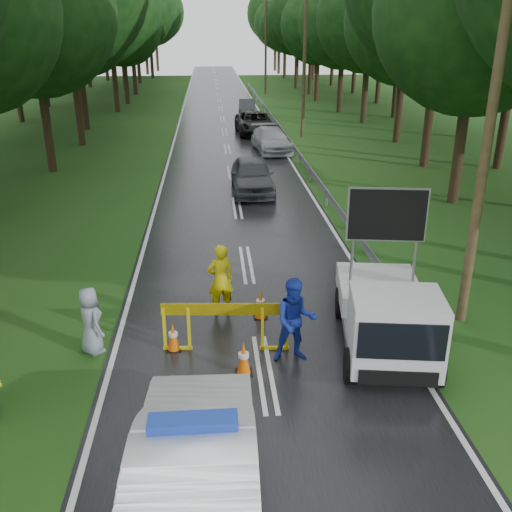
{
  "coord_description": "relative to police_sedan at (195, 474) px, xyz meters",
  "views": [
    {
      "loc": [
        -1.03,
        -10.39,
        6.94
      ],
      "look_at": [
        0.09,
        3.51,
        1.3
      ],
      "focal_mm": 40.0,
      "sensor_mm": 36.0,
      "label": 1
    }
  ],
  "objects": [
    {
      "name": "queue_car_fourth",
      "position": [
        3.55,
        42.22,
        -0.21
      ],
      "size": [
        1.65,
        3.97,
        1.28
      ],
      "primitive_type": "imported",
      "rotation": [
        0.0,
        0.0,
        -0.08
      ],
      "color": "#3B3E43",
      "rests_on": "ground"
    },
    {
      "name": "cone_center",
      "position": [
        0.93,
        3.81,
        -0.48
      ],
      "size": [
        0.37,
        0.37,
        0.77
      ],
      "color": "black",
      "rests_on": "ground"
    },
    {
      "name": "guardrail",
      "position": [
        5.09,
        33.48,
        -0.3
      ],
      "size": [
        0.12,
        60.06,
        0.7
      ],
      "color": "gray",
      "rests_on": "ground"
    },
    {
      "name": "bystander_right",
      "position": [
        -2.44,
        4.99,
        -0.05
      ],
      "size": [
        0.87,
        0.93,
        1.59
      ],
      "primitive_type": "imported",
      "rotation": [
        0.0,
        0.0,
        2.2
      ],
      "color": "gray",
      "rests_on": "ground"
    },
    {
      "name": "queue_car_first",
      "position": [
        2.19,
        18.2,
        -0.08
      ],
      "size": [
        1.81,
        4.5,
        1.53
      ],
      "primitive_type": "imported",
      "rotation": [
        0.0,
        0.0,
        0.0
      ],
      "color": "#3F4247",
      "rests_on": "ground"
    },
    {
      "name": "queue_car_third",
      "position": [
        3.48,
        33.1,
        -0.12
      ],
      "size": [
        2.67,
        5.39,
        1.47
      ],
      "primitive_type": "imported",
      "rotation": [
        0.0,
        0.0,
        0.04
      ],
      "color": "black",
      "rests_on": "ground"
    },
    {
      "name": "barrier",
      "position": [
        0.59,
        4.81,
        0.05
      ],
      "size": [
        2.89,
        0.28,
        1.2
      ],
      "rotation": [
        0.0,
        0.0,
        -0.08
      ],
      "color": "#D8BD0B",
      "rests_on": "ground"
    },
    {
      "name": "work_truck",
      "position": [
        4.18,
        4.44,
        0.11
      ],
      "size": [
        2.57,
        4.65,
        3.53
      ],
      "rotation": [
        0.0,
        0.0,
        -0.15
      ],
      "color": "gray",
      "rests_on": "ground"
    },
    {
      "name": "cone_far",
      "position": [
        1.51,
        6.31,
        -0.48
      ],
      "size": [
        0.36,
        0.36,
        0.77
      ],
      "color": "black",
      "rests_on": "ground"
    },
    {
      "name": "utility_pole_far",
      "position": [
        6.59,
        57.81,
        4.21
      ],
      "size": [
        1.4,
        0.24,
        10.0
      ],
      "color": "#3F301D",
      "rests_on": "ground"
    },
    {
      "name": "officer",
      "position": [
        0.52,
        6.67,
        0.09
      ],
      "size": [
        0.79,
        0.62,
        1.89
      ],
      "primitive_type": "imported",
      "rotation": [
        0.0,
        0.0,
        3.42
      ],
      "color": "#D3C10B",
      "rests_on": "ground"
    },
    {
      "name": "civilian",
      "position": [
        2.1,
        4.31,
        0.12
      ],
      "size": [
        0.95,
        0.74,
        1.95
      ],
      "primitive_type": "imported",
      "rotation": [
        0.0,
        0.0,
        0.01
      ],
      "color": "#192DA3",
      "rests_on": "ground"
    },
    {
      "name": "utility_pole_mid",
      "position": [
        6.59,
        31.81,
        4.21
      ],
      "size": [
        1.4,
        0.24,
        10.0
      ],
      "color": "#3F301D",
      "rests_on": "ground"
    },
    {
      "name": "ground",
      "position": [
        1.39,
        3.81,
        -0.85
      ],
      "size": [
        160.0,
        160.0,
        0.0
      ],
      "primitive_type": "plane",
      "color": "#174513",
      "rests_on": "ground"
    },
    {
      "name": "police_sedan",
      "position": [
        0.0,
        0.0,
        0.0
      ],
      "size": [
        1.93,
        5.18,
        1.86
      ],
      "rotation": [
        0.0,
        0.0,
        3.11
      ],
      "color": "white",
      "rests_on": "ground"
    },
    {
      "name": "cone_left_mid",
      "position": [
        -0.61,
        4.9,
        -0.51
      ],
      "size": [
        0.33,
        0.33,
        0.7
      ],
      "color": "black",
      "rests_on": "ground"
    },
    {
      "name": "road",
      "position": [
        1.39,
        33.81,
        -0.84
      ],
      "size": [
        7.0,
        140.0,
        0.02
      ],
      "primitive_type": "cube",
      "color": "black",
      "rests_on": "ground"
    },
    {
      "name": "queue_car_second",
      "position": [
        3.99,
        27.1,
        -0.17
      ],
      "size": [
        2.35,
        4.82,
        1.35
      ],
      "primitive_type": "imported",
      "rotation": [
        0.0,
        0.0,
        0.1
      ],
      "color": "#AEB1B6",
      "rests_on": "ground"
    },
    {
      "name": "utility_pole_near",
      "position": [
        6.59,
        5.81,
        4.21
      ],
      "size": [
        1.4,
        0.24,
        10.0
      ],
      "color": "#3F301D",
      "rests_on": "ground"
    },
    {
      "name": "cone_right",
      "position": [
        4.89,
        6.3,
        -0.47
      ],
      "size": [
        0.37,
        0.37,
        0.78
      ],
      "color": "black",
      "rests_on": "ground"
    }
  ]
}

